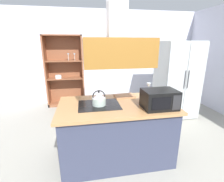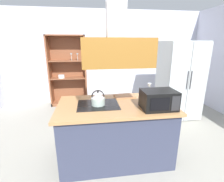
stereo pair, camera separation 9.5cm
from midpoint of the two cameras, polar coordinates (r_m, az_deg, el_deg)
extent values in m
plane|color=gray|center=(2.78, 4.68, -23.45)|extent=(7.80, 7.80, 0.00)
cube|color=silver|center=(5.12, -2.44, 11.58)|extent=(6.00, 0.12, 2.70)
cube|color=#343951|center=(2.66, 2.15, -14.02)|extent=(1.62, 0.91, 0.86)
cube|color=#B27E4C|center=(2.47, 2.26, -4.96)|extent=(1.70, 0.99, 0.04)
cube|color=black|center=(2.43, -3.70, -4.79)|extent=(0.60, 0.48, 0.00)
cube|color=#925F23|center=(2.30, 2.48, 13.36)|extent=(0.90, 0.70, 0.36)
cube|color=beige|center=(2.35, 2.69, 28.44)|extent=(0.24, 0.24, 0.86)
cube|color=#B9C2BC|center=(4.31, 22.82, 3.50)|extent=(0.90, 0.72, 1.82)
cube|color=#B3BBBE|center=(3.89, 22.72, 2.20)|extent=(0.44, 0.03, 1.78)
cube|color=#B6BCBB|center=(4.13, 28.11, 2.32)|extent=(0.44, 0.03, 1.78)
cylinder|color=#4C4C51|center=(3.94, 25.41, 3.43)|extent=(0.02, 0.02, 0.40)
cylinder|color=#4C4C51|center=(3.98, 26.37, 3.44)|extent=(0.02, 0.02, 0.40)
cube|color=brown|center=(4.99, -20.26, 6.33)|extent=(0.04, 0.40, 1.99)
cube|color=brown|center=(4.88, -8.55, 6.95)|extent=(0.04, 0.40, 1.99)
cube|color=brown|center=(4.85, -15.33, 18.12)|extent=(1.05, 0.40, 0.03)
cube|color=brown|center=(5.15, -13.73, -3.83)|extent=(1.05, 0.40, 0.08)
cube|color=brown|center=(5.09, -14.26, 7.03)|extent=(1.05, 0.02, 1.99)
cube|color=brown|center=(4.94, -14.31, 4.40)|extent=(0.97, 0.36, 0.02)
cube|color=brown|center=(4.87, -14.73, 10.12)|extent=(0.97, 0.36, 0.02)
cylinder|color=white|center=(4.91, -16.59, 4.60)|extent=(0.18, 0.18, 0.05)
cylinder|color=white|center=(4.90, -16.63, 5.11)|extent=(0.17, 0.17, 0.05)
cylinder|color=silver|center=(4.81, -13.33, 11.01)|extent=(0.01, 0.01, 0.12)
cone|color=silver|center=(4.80, -13.41, 12.20)|extent=(0.07, 0.07, 0.08)
cylinder|color=silver|center=(4.80, -11.30, 11.12)|extent=(0.01, 0.01, 0.12)
cone|color=silver|center=(4.79, -11.37, 12.31)|extent=(0.07, 0.07, 0.08)
cylinder|color=#ADC3BA|center=(2.41, -3.72, -3.52)|extent=(0.20, 0.20, 0.11)
cone|color=#BEB6BA|center=(2.38, -3.76, -1.47)|extent=(0.19, 0.19, 0.07)
sphere|color=black|center=(2.36, -3.78, -0.32)|extent=(0.03, 0.03, 0.03)
torus|color=black|center=(2.38, -3.76, -1.82)|extent=(0.19, 0.02, 0.19)
cube|color=#B17C55|center=(2.81, 5.32, -1.68)|extent=(0.35, 0.26, 0.02)
cube|color=black|center=(2.35, 16.95, -2.87)|extent=(0.46, 0.34, 0.26)
cube|color=black|center=(2.18, 17.51, -4.43)|extent=(0.26, 0.01, 0.17)
cube|color=#262628|center=(2.28, 22.34, -4.03)|extent=(0.11, 0.01, 0.20)
cylinder|color=silver|center=(2.97, 13.52, -1.17)|extent=(0.06, 0.06, 0.01)
cylinder|color=silver|center=(2.96, 13.60, -0.09)|extent=(0.01, 0.01, 0.11)
cone|color=silver|center=(2.93, 13.73, 1.78)|extent=(0.08, 0.08, 0.09)
camera|label=1|loc=(0.05, -89.01, 0.29)|focal=26.37mm
camera|label=2|loc=(0.05, 90.99, -0.29)|focal=26.37mm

